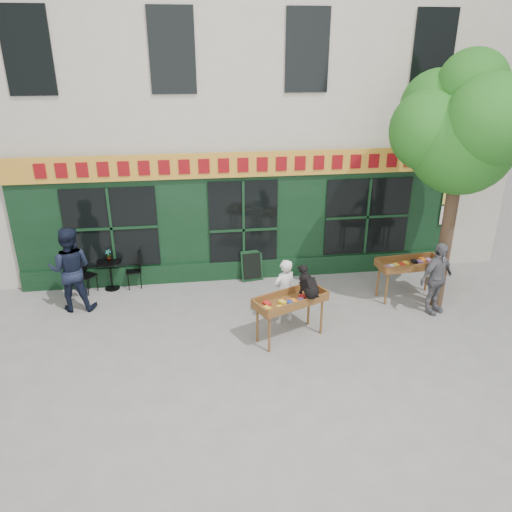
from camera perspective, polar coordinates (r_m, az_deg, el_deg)
The scene contains 14 objects.
ground at distance 11.00m, azimuth -0.01°, elevation -7.75°, with size 80.00×80.00×0.00m, color slate.
building at distance 15.39m, azimuth -3.21°, elevation 20.61°, with size 14.00×7.26×10.00m.
street_tree at distance 11.32m, azimuth 22.73°, elevation 13.60°, with size 3.05×2.90×5.60m.
book_cart_center at distance 10.14m, azimuth 3.96°, elevation -5.32°, with size 1.62×1.18×0.99m.
dog at distance 9.96m, azimuth 6.06°, elevation -2.95°, with size 0.34×0.60×0.60m, color black, non-canonical shape.
woman at distance 10.75m, azimuth 3.26°, elevation -4.08°, with size 0.54×0.35×1.48m, color silver.
book_cart_right at distance 12.27m, azimuth 17.12°, elevation -1.10°, with size 1.55×0.75×0.99m.
man_right at distance 11.79m, azimuth 19.91°, elevation -2.42°, with size 0.98×0.41×1.68m, color slate.
bistro_table at distance 12.76m, azimuth -16.33°, elevation -1.43°, with size 0.60×0.60×0.76m.
bistro_chair_left at distance 12.83m, azimuth -19.10°, elevation -1.59°, with size 0.51×0.51×0.95m.
bistro_chair_right at distance 12.71m, azimuth -13.47°, elevation -1.13°, with size 0.41×0.41×0.95m.
potted_plant at distance 12.62m, azimuth -16.51°, elevation 0.08°, with size 0.15×0.10×0.29m, color gray.
man_left at distance 11.91m, azimuth -20.44°, elevation -1.43°, with size 0.96×0.75×1.98m, color black.
chalkboard at distance 12.76m, azimuth -0.46°, elevation -1.13°, with size 0.58×0.27×0.79m.
Camera 1 is at (-1.27, -9.35, 5.65)m, focal length 35.00 mm.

